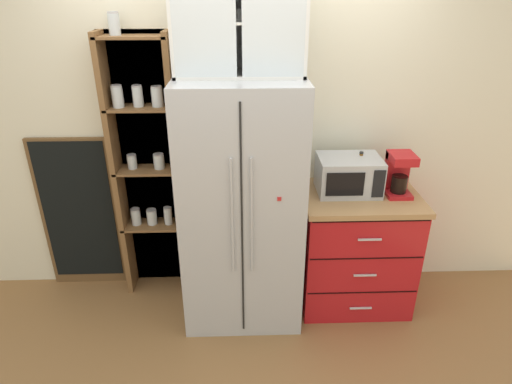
{
  "coord_description": "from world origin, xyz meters",
  "views": [
    {
      "loc": [
        0.01,
        -2.73,
        2.27
      ],
      "look_at": [
        0.1,
        -0.01,
        0.97
      ],
      "focal_mm": 30.57,
      "sensor_mm": 36.0,
      "label": 1
    }
  ],
  "objects_px": {
    "refrigerator": "(242,204)",
    "chalkboard_menu": "(80,214)",
    "mug_sage": "(361,186)",
    "microwave": "(349,175)",
    "coffee_maker": "(399,173)",
    "bottle_amber": "(359,173)"
  },
  "relations": [
    {
      "from": "refrigerator",
      "to": "chalkboard_menu",
      "type": "xyz_separation_m",
      "value": [
        -1.28,
        0.33,
        -0.24
      ]
    },
    {
      "from": "chalkboard_menu",
      "to": "mug_sage",
      "type": "bearing_deg",
      "value": -6.64
    },
    {
      "from": "refrigerator",
      "to": "microwave",
      "type": "bearing_deg",
      "value": 7.58
    },
    {
      "from": "coffee_maker",
      "to": "chalkboard_menu",
      "type": "height_order",
      "value": "chalkboard_menu"
    },
    {
      "from": "microwave",
      "to": "chalkboard_menu",
      "type": "distance_m",
      "value": 2.09
    },
    {
      "from": "coffee_maker",
      "to": "mug_sage",
      "type": "xyz_separation_m",
      "value": [
        -0.25,
        0.03,
        -0.11
      ]
    },
    {
      "from": "mug_sage",
      "to": "bottle_amber",
      "type": "xyz_separation_m",
      "value": [
        -0.0,
        0.06,
        0.08
      ]
    },
    {
      "from": "coffee_maker",
      "to": "chalkboard_menu",
      "type": "bearing_deg",
      "value": 173.42
    },
    {
      "from": "microwave",
      "to": "bottle_amber",
      "type": "xyz_separation_m",
      "value": [
        0.09,
        0.05,
        -0.0
      ]
    },
    {
      "from": "coffee_maker",
      "to": "mug_sage",
      "type": "distance_m",
      "value": 0.28
    },
    {
      "from": "refrigerator",
      "to": "microwave",
      "type": "xyz_separation_m",
      "value": [
        0.76,
        0.1,
        0.16
      ]
    },
    {
      "from": "mug_sage",
      "to": "refrigerator",
      "type": "bearing_deg",
      "value": -174.22
    },
    {
      "from": "microwave",
      "to": "coffee_maker",
      "type": "xyz_separation_m",
      "value": [
        0.34,
        -0.04,
        0.03
      ]
    },
    {
      "from": "microwave",
      "to": "mug_sage",
      "type": "xyz_separation_m",
      "value": [
        0.09,
        -0.02,
        -0.08
      ]
    },
    {
      "from": "refrigerator",
      "to": "chalkboard_menu",
      "type": "bearing_deg",
      "value": 165.31
    },
    {
      "from": "refrigerator",
      "to": "coffee_maker",
      "type": "bearing_deg",
      "value": 3.08
    },
    {
      "from": "refrigerator",
      "to": "bottle_amber",
      "type": "relative_size",
      "value": 6.17
    },
    {
      "from": "chalkboard_menu",
      "to": "microwave",
      "type": "bearing_deg",
      "value": -6.51
    },
    {
      "from": "coffee_maker",
      "to": "mug_sage",
      "type": "bearing_deg",
      "value": 173.9
    },
    {
      "from": "microwave",
      "to": "chalkboard_menu",
      "type": "relative_size",
      "value": 0.35
    },
    {
      "from": "bottle_amber",
      "to": "chalkboard_menu",
      "type": "distance_m",
      "value": 2.18
    },
    {
      "from": "refrigerator",
      "to": "bottle_amber",
      "type": "xyz_separation_m",
      "value": [
        0.85,
        0.15,
        0.16
      ]
    }
  ]
}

